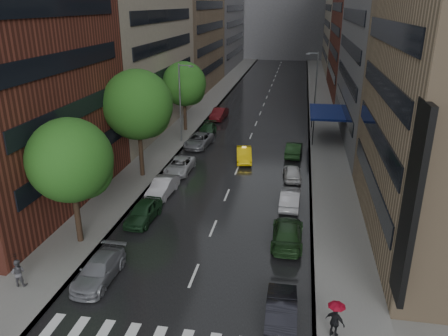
{
  "coord_description": "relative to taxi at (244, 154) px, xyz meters",
  "views": [
    {
      "loc": [
        5.66,
        -17.7,
        15.46
      ],
      "look_at": [
        0.0,
        14.62,
        3.0
      ],
      "focal_mm": 35.0,
      "sensor_mm": 36.0,
      "label": 1
    }
  ],
  "objects": [
    {
      "name": "parked_cars_right",
      "position": [
        5.08,
        -11.03,
        0.01
      ],
      "size": [
        2.12,
        31.07,
        1.5
      ],
      "color": "black",
      "rests_on": "ground"
    },
    {
      "name": "building_far",
      "position": [
        -0.32,
        93.17,
        15.29
      ],
      "size": [
        40.0,
        14.0,
        32.0
      ],
      "primitive_type": "cube",
      "color": "slate",
      "rests_on": "ground"
    },
    {
      "name": "tree_near",
      "position": [
        -8.92,
        -18.34,
        5.28
      ],
      "size": [
        5.5,
        5.5,
        8.76
      ],
      "color": "#382619",
      "rests_on": "ground"
    },
    {
      "name": "street_lamp_right",
      "position": [
        7.4,
        20.17,
        4.17
      ],
      "size": [
        1.74,
        0.22,
        9.0
      ],
      "color": "gray",
      "rests_on": "sidewalk_right"
    },
    {
      "name": "parked_cars_left",
      "position": [
        -5.72,
        -2.37,
        0.0
      ],
      "size": [
        2.89,
        43.59,
        1.58
      ],
      "color": "slate",
      "rests_on": "ground"
    },
    {
      "name": "ground",
      "position": [
        -0.32,
        -24.83,
        -0.71
      ],
      "size": [
        220.0,
        220.0,
        0.0
      ],
      "primitive_type": "plane",
      "color": "gray",
      "rests_on": "ground"
    },
    {
      "name": "street_lamp_left",
      "position": [
        -8.04,
        5.17,
        4.17
      ],
      "size": [
        1.74,
        0.22,
        9.0
      ],
      "color": "gray",
      "rests_on": "sidewalk_left"
    },
    {
      "name": "tree_far",
      "position": [
        -8.92,
        10.1,
        5.3
      ],
      "size": [
        5.51,
        5.51,
        8.79
      ],
      "color": "#382619",
      "rests_on": "ground"
    },
    {
      "name": "ped_red_umbrella",
      "position": [
        7.69,
        -24.8,
        0.61
      ],
      "size": [
        1.07,
        0.87,
        2.01
      ],
      "color": "black",
      "rests_on": "sidewalk_right"
    },
    {
      "name": "sidewalk_right",
      "position": [
        8.68,
        25.17,
        -0.64
      ],
      "size": [
        4.0,
        140.0,
        0.15
      ],
      "primitive_type": "cube",
      "color": "gray",
      "rests_on": "ground"
    },
    {
      "name": "buildings_right",
      "position": [
        14.68,
        31.87,
        14.32
      ],
      "size": [
        8.05,
        109.1,
        36.0
      ],
      "color": "#937A5B",
      "rests_on": "ground"
    },
    {
      "name": "sidewalk_left",
      "position": [
        -9.32,
        25.17,
        -0.64
      ],
      "size": [
        4.0,
        140.0,
        0.15
      ],
      "primitive_type": "cube",
      "color": "gray",
      "rests_on": "ground"
    },
    {
      "name": "awning",
      "position": [
        8.66,
        10.17,
        2.42
      ],
      "size": [
        4.0,
        8.0,
        3.12
      ],
      "color": "navy",
      "rests_on": "sidewalk_right"
    },
    {
      "name": "tree_mid",
      "position": [
        -8.92,
        -5.96,
        6.18
      ],
      "size": [
        6.32,
        6.32,
        10.07
      ],
      "color": "#382619",
      "rests_on": "ground"
    },
    {
      "name": "ped_black_umbrella",
      "position": [
        -9.94,
        -23.68,
        0.67
      ],
      "size": [
        0.96,
        0.98,
        2.09
      ],
      "color": "#515055",
      "rests_on": "sidewalk_left"
    },
    {
      "name": "road",
      "position": [
        -0.32,
        25.17,
        -0.71
      ],
      "size": [
        14.0,
        140.0,
        0.01
      ],
      "primitive_type": "cube",
      "color": "black",
      "rests_on": "ground"
    },
    {
      "name": "taxi",
      "position": [
        0.0,
        0.0,
        0.0
      ],
      "size": [
        2.18,
        4.52,
        1.43
      ],
      "primitive_type": "imported",
      "rotation": [
        0.0,
        0.0,
        0.16
      ],
      "color": "yellow",
      "rests_on": "ground"
    }
  ]
}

